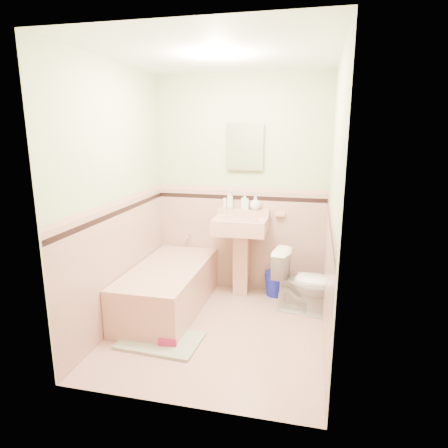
% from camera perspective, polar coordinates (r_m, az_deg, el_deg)
% --- Properties ---
extents(floor, '(2.20, 2.20, 0.00)m').
position_cam_1_polar(floor, '(3.94, -0.85, -15.12)').
color(floor, tan).
rests_on(floor, ground).
extents(ceiling, '(2.20, 2.20, 0.00)m').
position_cam_1_polar(ceiling, '(3.51, -1.01, 23.51)').
color(ceiling, white).
rests_on(ceiling, ground).
extents(wall_back, '(2.50, 0.00, 2.50)m').
position_cam_1_polar(wall_back, '(4.58, 2.43, 5.49)').
color(wall_back, beige).
rests_on(wall_back, ground).
extents(wall_front, '(2.50, 0.00, 2.50)m').
position_cam_1_polar(wall_front, '(2.49, -7.07, -1.53)').
color(wall_front, beige).
rests_on(wall_front, ground).
extents(wall_left, '(0.00, 2.50, 2.50)m').
position_cam_1_polar(wall_left, '(3.88, -15.43, 3.53)').
color(wall_left, beige).
rests_on(wall_left, ground).
extents(wall_right, '(0.00, 2.50, 2.50)m').
position_cam_1_polar(wall_right, '(3.42, 15.56, 2.21)').
color(wall_right, beige).
rests_on(wall_right, ground).
extents(wainscot_back, '(2.00, 0.00, 2.00)m').
position_cam_1_polar(wainscot_back, '(4.70, 2.32, -2.40)').
color(wainscot_back, '#D09F8B').
rests_on(wainscot_back, ground).
extents(wainscot_front, '(2.00, 0.00, 2.00)m').
position_cam_1_polar(wainscot_front, '(2.74, -6.58, -14.69)').
color(wainscot_front, '#D09F8B').
rests_on(wainscot_front, ground).
extents(wainscot_left, '(0.00, 2.20, 2.20)m').
position_cam_1_polar(wainscot_left, '(4.04, -14.70, -5.59)').
color(wainscot_left, '#D09F8B').
rests_on(wainscot_left, ground).
extents(wainscot_right, '(0.00, 2.20, 2.20)m').
position_cam_1_polar(wainscot_right, '(3.60, 14.71, -7.97)').
color(wainscot_right, '#D09F8B').
rests_on(wainscot_right, ground).
extents(accent_back, '(2.00, 0.00, 2.00)m').
position_cam_1_polar(accent_back, '(4.58, 2.37, 3.85)').
color(accent_back, black).
rests_on(accent_back, ground).
extents(accent_front, '(2.00, 0.00, 2.00)m').
position_cam_1_polar(accent_front, '(2.54, -6.85, -4.25)').
color(accent_front, black).
rests_on(accent_front, ground).
extents(accent_left, '(0.00, 2.20, 2.20)m').
position_cam_1_polar(accent_left, '(3.90, -15.08, 1.64)').
color(accent_left, black).
rests_on(accent_left, ground).
extents(accent_right, '(0.00, 2.20, 2.20)m').
position_cam_1_polar(accent_right, '(3.45, 15.13, 0.11)').
color(accent_right, black).
rests_on(accent_right, ground).
extents(cap_back, '(2.00, 0.00, 2.00)m').
position_cam_1_polar(cap_back, '(4.57, 2.38, 5.08)').
color(cap_back, tan).
rests_on(cap_back, ground).
extents(cap_front, '(2.00, 0.00, 2.00)m').
position_cam_1_polar(cap_front, '(2.52, -6.91, -2.09)').
color(cap_front, tan).
rests_on(cap_front, ground).
extents(cap_left, '(0.00, 2.20, 2.20)m').
position_cam_1_polar(cap_left, '(3.88, -15.17, 3.09)').
color(cap_left, tan).
rests_on(cap_left, ground).
extents(cap_right, '(0.00, 2.20, 2.20)m').
position_cam_1_polar(cap_right, '(3.43, 15.23, 1.74)').
color(cap_right, tan).
rests_on(cap_right, ground).
extents(bathtub, '(0.70, 1.50, 0.45)m').
position_cam_1_polar(bathtub, '(4.31, -8.06, -9.37)').
color(bathtub, tan).
rests_on(bathtub, floor).
extents(tub_faucet, '(0.04, 0.12, 0.04)m').
position_cam_1_polar(tub_faucet, '(4.81, -5.15, -1.70)').
color(tub_faucet, silver).
rests_on(tub_faucet, wall_back).
extents(sink, '(0.59, 0.49, 0.93)m').
position_cam_1_polar(sink, '(4.52, 2.38, -4.86)').
color(sink, tan).
rests_on(sink, floor).
extents(sink_faucet, '(0.02, 0.02, 0.10)m').
position_cam_1_polar(sink_faucet, '(4.53, 2.78, 1.53)').
color(sink_faucet, silver).
rests_on(sink_faucet, sink).
extents(medicine_cabinet, '(0.36, 0.04, 0.45)m').
position_cam_1_polar(medicine_cabinet, '(4.50, 3.05, 11.09)').
color(medicine_cabinet, white).
rests_on(medicine_cabinet, wall_back).
extents(soap_dish, '(0.11, 0.07, 0.04)m').
position_cam_1_polar(soap_dish, '(4.53, 8.15, 1.42)').
color(soap_dish, tan).
rests_on(soap_dish, wall_back).
extents(soap_bottle_left, '(0.10, 0.10, 0.21)m').
position_cam_1_polar(soap_bottle_left, '(4.57, 0.87, 3.53)').
color(soap_bottle_left, '#B2B2B2').
rests_on(soap_bottle_left, sink).
extents(soap_bottle_mid, '(0.10, 0.10, 0.19)m').
position_cam_1_polar(soap_bottle_mid, '(4.54, 3.02, 3.31)').
color(soap_bottle_mid, '#B2B2B2').
rests_on(soap_bottle_mid, sink).
extents(soap_bottle_right, '(0.15, 0.15, 0.16)m').
position_cam_1_polar(soap_bottle_right, '(4.52, 4.57, 3.09)').
color(soap_bottle_right, '#B2B2B2').
rests_on(soap_bottle_right, sink).
extents(tube, '(0.04, 0.04, 0.12)m').
position_cam_1_polar(tube, '(4.59, 0.10, 3.03)').
color(tube, white).
rests_on(tube, sink).
extents(toilet, '(0.70, 0.46, 0.67)m').
position_cam_1_polar(toilet, '(4.25, 11.60, -8.24)').
color(toilet, white).
rests_on(toilet, floor).
extents(bucket, '(0.34, 0.34, 0.28)m').
position_cam_1_polar(bucket, '(4.68, 7.59, -8.56)').
color(bucket, '#141DB1').
rests_on(bucket, floor).
extents(bath_mat, '(0.75, 0.52, 0.03)m').
position_cam_1_polar(bath_mat, '(3.79, -9.19, -16.37)').
color(bath_mat, '#A0A98D').
rests_on(bath_mat, floor).
extents(shoe, '(0.17, 0.10, 0.07)m').
position_cam_1_polar(shoe, '(3.68, -8.14, -16.45)').
color(shoe, '#BF1E59').
rests_on(shoe, bath_mat).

